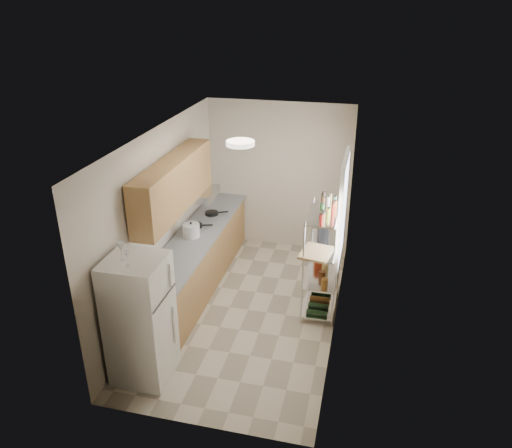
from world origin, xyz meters
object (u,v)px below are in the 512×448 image
at_px(refrigerator, 140,320).
at_px(cutting_board, 316,253).
at_px(rice_cooker, 191,230).
at_px(frying_pan_large, 195,226).
at_px(espresso_machine, 323,227).

relative_size(refrigerator, cutting_board, 3.23).
distance_m(rice_cooker, cutting_board, 1.92).
xyz_separation_m(frying_pan_large, espresso_machine, (1.99, -0.08, 0.22)).
xyz_separation_m(rice_cooker, frying_pan_large, (-0.07, 0.33, -0.08)).
height_order(refrigerator, cutting_board, refrigerator).
bearing_deg(refrigerator, rice_cooker, 92.58).
bearing_deg(rice_cooker, cutting_board, -9.63).
distance_m(rice_cooker, espresso_machine, 1.94).
height_order(rice_cooker, cutting_board, rice_cooker).
relative_size(rice_cooker, cutting_board, 0.52).
height_order(rice_cooker, espresso_machine, espresso_machine).
distance_m(refrigerator, cutting_board, 2.45).
distance_m(refrigerator, rice_cooker, 1.97).
bearing_deg(rice_cooker, espresso_machine, 7.44).
height_order(frying_pan_large, cutting_board, cutting_board).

